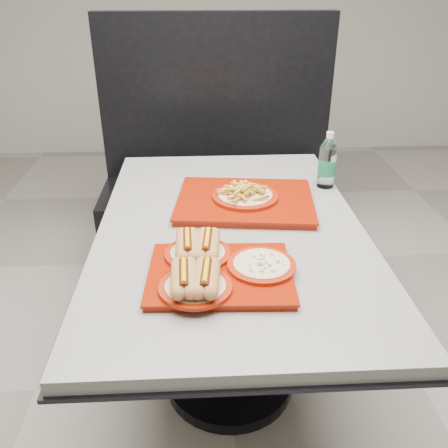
{
  "coord_description": "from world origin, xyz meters",
  "views": [
    {
      "loc": [
        -0.1,
        -1.45,
        1.51
      ],
      "look_at": [
        -0.03,
        -0.15,
        0.83
      ],
      "focal_mm": 38.0,
      "sensor_mm": 36.0,
      "label": 1
    }
  ],
  "objects": [
    {
      "name": "tray_far",
      "position": [
        0.06,
        0.15,
        0.78
      ],
      "size": [
        0.54,
        0.45,
        0.1
      ],
      "rotation": [
        0.0,
        0.0,
        -0.11
      ],
      "color": "maroon",
      "rests_on": "diner_table"
    },
    {
      "name": "diner_table",
      "position": [
        0.0,
        0.0,
        0.58
      ],
      "size": [
        0.92,
        1.42,
        0.75
      ],
      "color": "black",
      "rests_on": "ground"
    },
    {
      "name": "water_bottle",
      "position": [
        0.41,
        0.31,
        0.85
      ],
      "size": [
        0.07,
        0.07,
        0.23
      ],
      "rotation": [
        0.0,
        0.0,
        0.2
      ],
      "color": "silver",
      "rests_on": "diner_table"
    },
    {
      "name": "ground",
      "position": [
        0.0,
        0.0,
        0.0
      ],
      "size": [
        6.0,
        6.0,
        0.0
      ],
      "primitive_type": "plane",
      "color": "gray",
      "rests_on": "ground"
    },
    {
      "name": "tray_near",
      "position": [
        -0.07,
        -0.32,
        0.78
      ],
      "size": [
        0.43,
        0.37,
        0.09
      ],
      "rotation": [
        0.0,
        0.0,
        -0.04
      ],
      "color": "maroon",
      "rests_on": "diner_table"
    },
    {
      "name": "booth_bench",
      "position": [
        0.0,
        1.09,
        0.4
      ],
      "size": [
        1.3,
        0.57,
        1.35
      ],
      "color": "black",
      "rests_on": "ground"
    }
  ]
}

